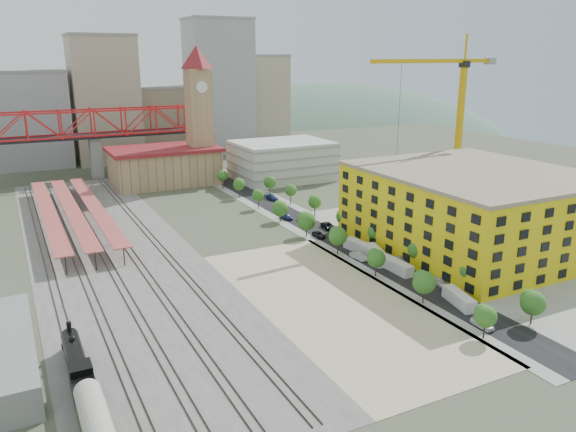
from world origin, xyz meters
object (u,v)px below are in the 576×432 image
site_trailer_b (396,266)px  car_0 (482,324)px  construction_building (474,209)px  site_trailer_a (459,299)px  site_trailer_d (360,247)px  site_trailer_c (376,255)px  clock_tower (199,102)px  tower_crane (454,104)px  locomotive (78,368)px

site_trailer_b → car_0: site_trailer_b is taller
car_0 → site_trailer_b: bearing=85.1°
construction_building → site_trailer_b: construction_building is taller
site_trailer_a → site_trailer_d: site_trailer_d is taller
site_trailer_c → site_trailer_d: (0.00, 6.47, -0.11)m
clock_tower → site_trailer_c: 101.45m
construction_building → site_trailer_d: 28.73m
tower_crane → site_trailer_d: size_ratio=5.54×
site_trailer_d → car_0: site_trailer_d is taller
site_trailer_d → site_trailer_c: bearing=-97.6°
tower_crane → car_0: tower_crane is taller
clock_tower → site_trailer_d: size_ratio=5.72×
tower_crane → locomotive: bearing=-156.5°
locomotive → site_trailer_c: (66.00, 20.89, -0.78)m
clock_tower → site_trailer_d: 95.29m
car_0 → locomotive: bearing=168.9°
locomotive → site_trailer_a: size_ratio=2.68×
construction_building → tower_crane: size_ratio=1.01×
site_trailer_a → site_trailer_b: size_ratio=0.96×
site_trailer_a → site_trailer_b: 18.72m
tower_crane → site_trailer_a: bearing=-130.2°
site_trailer_b → site_trailer_d: size_ratio=0.98×
clock_tower → site_trailer_d: clock_tower is taller
site_trailer_b → site_trailer_c: bearing=89.0°
site_trailer_a → site_trailer_b: site_trailer_b is taller
construction_building → site_trailer_a: 36.00m
site_trailer_b → construction_building: bearing=9.4°
clock_tower → locomotive: size_ratio=2.27×
locomotive → clock_tower: bearing=63.9°
construction_building → site_trailer_b: (-26.00, -4.77, -8.19)m
site_trailer_a → car_0: size_ratio=1.92×
site_trailer_a → clock_tower: bearing=106.4°
construction_building → site_trailer_c: 27.35m
tower_crane → site_trailer_c: (-45.27, -27.43, -29.70)m
clock_tower → construction_building: 107.36m
construction_building → site_trailer_d: construction_building is taller
tower_crane → site_trailer_b: tower_crane is taller
tower_crane → site_trailer_a: tower_crane is taller
tower_crane → car_0: bearing=-127.8°
site_trailer_d → car_0: bearing=-101.8°
locomotive → tower_crane: bearing=23.5°
construction_building → site_trailer_b: 27.67m
tower_crane → site_trailer_a: 76.22m
clock_tower → site_trailer_b: bearing=-85.6°
locomotive → site_trailer_c: 69.23m
clock_tower → car_0: 135.25m
clock_tower → site_trailer_c: size_ratio=5.26×
car_0 → construction_building: bearing=49.4°
site_trailer_d → clock_tower: bearing=87.4°
clock_tower → car_0: (5.00, -132.23, -27.94)m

